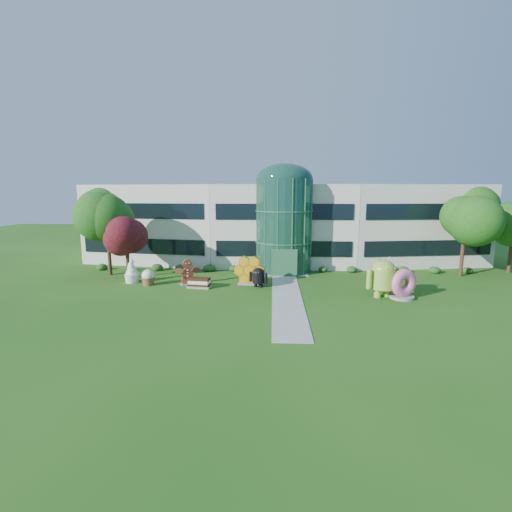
# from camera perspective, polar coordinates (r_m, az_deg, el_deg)

# --- Properties ---
(ground) EXTENTS (140.00, 140.00, 0.00)m
(ground) POSITION_cam_1_polar(r_m,az_deg,el_deg) (29.13, 4.86, -7.09)
(ground) COLOR #215114
(ground) RESTS_ON ground
(building) EXTENTS (46.00, 15.00, 9.30)m
(building) POSITION_cam_1_polar(r_m,az_deg,el_deg) (46.03, 4.09, 5.02)
(building) COLOR beige
(building) RESTS_ON ground
(atrium) EXTENTS (6.00, 6.00, 9.80)m
(atrium) POSITION_cam_1_polar(r_m,az_deg,el_deg) (40.03, 4.31, 4.67)
(atrium) COLOR #194738
(atrium) RESTS_ON ground
(walkway) EXTENTS (2.40, 20.00, 0.04)m
(walkway) POSITION_cam_1_polar(r_m,az_deg,el_deg) (31.04, 4.72, -5.99)
(walkway) COLOR #9E9E93
(walkway) RESTS_ON ground
(tree_red) EXTENTS (4.00, 4.00, 6.00)m
(tree_red) POSITION_cam_1_polar(r_m,az_deg,el_deg) (38.53, -19.23, 1.11)
(tree_red) COLOR #3F0C14
(tree_red) RESTS_ON ground
(trees_backdrop) EXTENTS (52.00, 8.00, 8.40)m
(trees_backdrop) POSITION_cam_1_polar(r_m,az_deg,el_deg) (41.09, 4.26, 3.82)
(trees_backdrop) COLOR #224E13
(trees_backdrop) RESTS_ON ground
(android_green) EXTENTS (3.78, 3.22, 3.62)m
(android_green) POSITION_cam_1_polar(r_m,az_deg,el_deg) (31.72, 18.94, -2.82)
(android_green) COLOR #97BA3B
(android_green) RESTS_ON ground
(android_black) EXTENTS (2.13, 1.77, 2.07)m
(android_black) POSITION_cam_1_polar(r_m,az_deg,el_deg) (33.31, 0.36, -3.06)
(android_black) COLOR black
(android_black) RESTS_ON ground
(donut) EXTENTS (2.64, 2.02, 2.47)m
(donut) POSITION_cam_1_polar(r_m,az_deg,el_deg) (31.95, 21.62, -3.95)
(donut) COLOR #E4567A
(donut) RESTS_ON ground
(gingerbread) EXTENTS (2.78, 2.01, 2.40)m
(gingerbread) POSITION_cam_1_polar(r_m,az_deg,el_deg) (34.75, -10.51, -2.41)
(gingerbread) COLOR maroon
(gingerbread) RESTS_ON ground
(ice_cream_sandwich) EXTENTS (2.19, 1.34, 0.92)m
(ice_cream_sandwich) POSITION_cam_1_polar(r_m,az_deg,el_deg) (33.59, -8.74, -4.08)
(ice_cream_sandwich) COLOR #311E0A
(ice_cream_sandwich) RESTS_ON ground
(honeycomb) EXTENTS (3.14, 1.35, 2.40)m
(honeycomb) POSITION_cam_1_polar(r_m,az_deg,el_deg) (34.28, -1.01, -2.42)
(honeycomb) COLOR orange
(honeycomb) RESTS_ON ground
(froyo) EXTENTS (1.74, 1.74, 2.47)m
(froyo) POSITION_cam_1_polar(r_m,az_deg,el_deg) (36.90, -18.61, -2.00)
(froyo) COLOR white
(froyo) RESTS_ON ground
(cupcake) EXTENTS (1.28, 1.28, 1.47)m
(cupcake) POSITION_cam_1_polar(r_m,az_deg,el_deg) (35.47, -16.26, -3.16)
(cupcake) COLOR white
(cupcake) RESTS_ON ground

